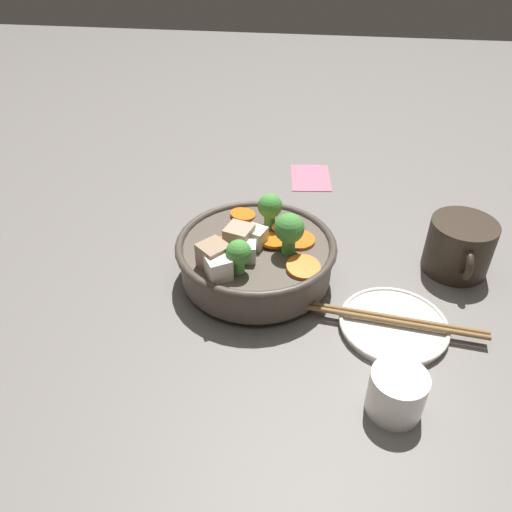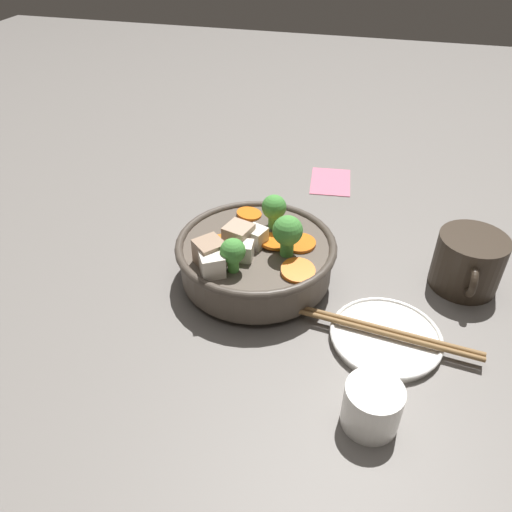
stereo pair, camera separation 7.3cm
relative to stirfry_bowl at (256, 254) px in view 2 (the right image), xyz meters
name	(u,v)px [view 2 (the right image)]	position (x,y,z in m)	size (l,w,h in m)	color
ground_plane	(256,278)	(0.00, 0.00, -0.05)	(3.00, 3.00, 0.00)	slate
stirfry_bowl	(256,254)	(0.00, 0.00, 0.00)	(0.23, 0.23, 0.12)	#51473D
side_saucer	(386,337)	(0.08, 0.20, -0.04)	(0.14, 0.14, 0.01)	white
tea_cup	(372,406)	(0.21, 0.19, -0.02)	(0.06, 0.06, 0.06)	white
dark_mug	(468,262)	(-0.06, 0.30, 0.00)	(0.12, 0.10, 0.08)	#33281E
napkin	(331,181)	(-0.33, 0.07, -0.04)	(0.12, 0.09, 0.00)	#D16B84
chopsticks_pair	(387,332)	(0.08, 0.20, -0.03)	(0.04, 0.24, 0.01)	olive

